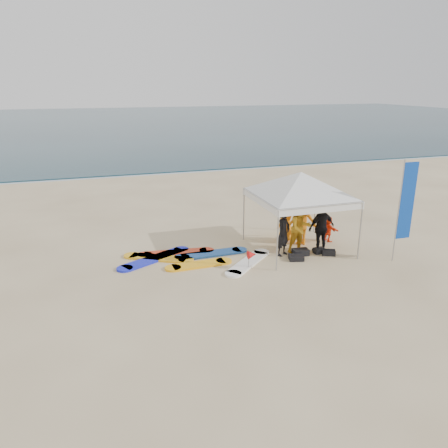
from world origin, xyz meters
TOP-DOWN VIEW (x-y plane):
  - ground at (0.00, 0.00)m, footprint 120.00×120.00m
  - ocean at (0.00, 60.00)m, footprint 160.00×84.00m
  - shoreline_foam at (0.00, 18.20)m, footprint 160.00×1.20m
  - person_black_a at (1.90, 2.08)m, footprint 0.72×0.65m
  - person_yellow at (2.59, 2.13)m, footprint 0.96×0.78m
  - person_orange_a at (3.05, 2.91)m, footprint 1.29×0.91m
  - person_black_b at (3.34, 1.97)m, footprint 1.13×0.60m
  - person_orange_b at (2.63, 3.39)m, footprint 1.03×0.96m
  - person_seated at (4.19, 2.86)m, footprint 0.40×0.94m
  - canopy_tent at (2.67, 2.46)m, footprint 4.36×4.36m
  - feather_flag at (5.52, 0.41)m, footprint 0.59×0.04m
  - marker_pennant at (0.42, 1.29)m, footprint 0.28×0.28m
  - gear_pile at (2.72, 1.71)m, footprint 1.88×0.82m
  - surfboard_spread at (-1.32, 2.72)m, footprint 5.14×3.04m

SIDE VIEW (x-z plane):
  - ground at x=0.00m, z-range 0.00..0.00m
  - shoreline_foam at x=0.00m, z-range 0.00..0.01m
  - surfboard_spread at x=-1.32m, z-range 0.00..0.07m
  - ocean at x=0.00m, z-range 0.00..0.08m
  - gear_pile at x=2.72m, z-range -0.01..0.21m
  - person_seated at x=4.19m, z-range 0.00..0.98m
  - marker_pennant at x=0.42m, z-range 0.18..0.81m
  - person_black_a at x=1.90m, z-range 0.00..1.66m
  - person_orange_b at x=2.63m, z-range 0.00..1.77m
  - person_orange_a at x=3.05m, z-range 0.00..1.82m
  - person_black_b at x=3.34m, z-range 0.00..1.83m
  - person_yellow at x=2.59m, z-range 0.00..1.84m
  - feather_flag at x=5.52m, z-range 0.31..3.82m
  - canopy_tent at x=2.67m, z-range 1.22..4.51m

